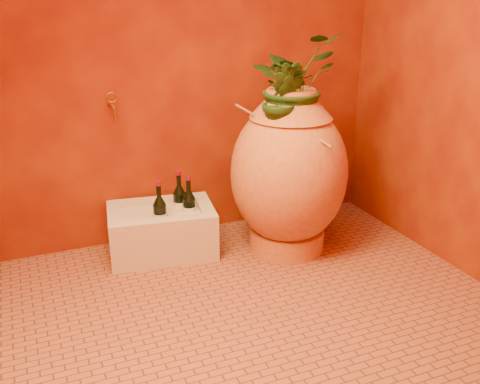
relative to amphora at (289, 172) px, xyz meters
name	(u,v)px	position (x,y,z in m)	size (l,w,h in m)	color
floor	(255,303)	(-0.45, -0.51, -0.50)	(2.50, 2.50, 0.00)	brown
wall_back	(188,39)	(-0.45, 0.49, 0.75)	(2.50, 0.02, 2.50)	#5D0E05
wall_right	(475,47)	(0.80, -0.51, 0.75)	(0.02, 2.00, 2.50)	#5D0E05
amphora	(289,172)	(0.00, 0.00, 0.00)	(0.77, 0.77, 1.01)	#CF733A
stone_basin	(162,231)	(-0.74, 0.24, -0.36)	(0.69, 0.52, 0.29)	beige
wine_bottle_a	(189,209)	(-0.57, 0.20, -0.22)	(0.08, 0.08, 0.33)	black
wine_bottle_b	(180,203)	(-0.60, 0.31, -0.22)	(0.08, 0.08, 0.33)	black
wine_bottle_c	(160,215)	(-0.76, 0.17, -0.22)	(0.08, 0.08, 0.33)	black
wall_tap	(112,105)	(-0.94, 0.41, 0.41)	(0.07, 0.14, 0.15)	olive
plant_main	(293,83)	(0.02, 0.02, 0.53)	(0.51, 0.44, 0.56)	#1B3E16
plant_side	(283,100)	(-0.10, -0.09, 0.46)	(0.23, 0.19, 0.43)	#1B3E16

